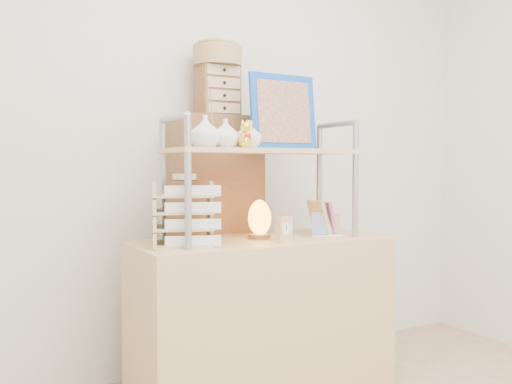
# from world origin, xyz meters

# --- Properties ---
(desk) EXTENTS (1.20, 0.50, 0.75)m
(desk) POSITION_xyz_m (0.00, 1.20, 0.38)
(desk) COLOR tan
(desk) RESTS_ON ground
(cabinet) EXTENTS (0.46, 0.26, 1.35)m
(cabinet) POSITION_xyz_m (-0.07, 1.57, 0.68)
(cabinet) COLOR brown
(cabinet) RESTS_ON ground
(hutch) EXTENTS (0.90, 0.34, 0.79)m
(hutch) POSITION_xyz_m (-0.03, 1.21, 1.19)
(hutch) COLOR #91959F
(hutch) RESTS_ON desk
(letter_tray) EXTENTS (0.32, 0.31, 0.31)m
(letter_tray) POSITION_xyz_m (-0.39, 1.19, 0.87)
(letter_tray) COLOR tan
(letter_tray) RESTS_ON desk
(salt_lamp) EXTENTS (0.12, 0.11, 0.18)m
(salt_lamp) POSITION_xyz_m (-0.01, 1.22, 0.84)
(salt_lamp) COLOR brown
(salt_lamp) RESTS_ON desk
(desk_clock) EXTENTS (0.09, 0.06, 0.12)m
(desk_clock) POSITION_xyz_m (0.04, 1.06, 0.81)
(desk_clock) COLOR tan
(desk_clock) RESTS_ON desk
(postcard_stand) EXTENTS (0.17, 0.09, 0.12)m
(postcard_stand) POSITION_xyz_m (0.33, 1.15, 0.78)
(postcard_stand) COLOR white
(postcard_stand) RESTS_ON desk
(drawer_chest) EXTENTS (0.20, 0.16, 0.25)m
(drawer_chest) POSITION_xyz_m (-0.07, 1.55, 1.48)
(drawer_chest) COLOR brown
(drawer_chest) RESTS_ON cabinet
(woven_basket) EXTENTS (0.25, 0.25, 0.10)m
(woven_basket) POSITION_xyz_m (-0.07, 1.55, 1.65)
(woven_basket) COLOR olive
(woven_basket) RESTS_ON drawer_chest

